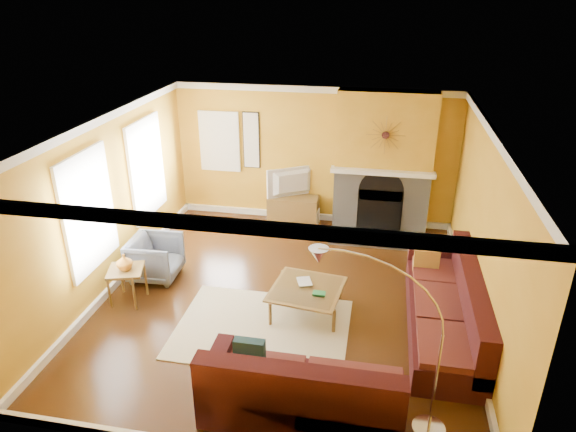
% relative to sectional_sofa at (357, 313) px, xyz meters
% --- Properties ---
extents(floor, '(5.50, 6.00, 0.02)m').
position_rel_sectional_sofa_xyz_m(floor, '(-1.14, 0.84, -0.46)').
color(floor, '#4E2B10').
rests_on(floor, ground).
extents(ceiling, '(5.50, 6.00, 0.02)m').
position_rel_sectional_sofa_xyz_m(ceiling, '(-1.14, 0.84, 2.26)').
color(ceiling, white).
rests_on(ceiling, ground).
extents(wall_back, '(5.50, 0.02, 2.70)m').
position_rel_sectional_sofa_xyz_m(wall_back, '(-1.14, 3.85, 0.90)').
color(wall_back, gold).
rests_on(wall_back, ground).
extents(wall_front, '(5.50, 0.02, 2.70)m').
position_rel_sectional_sofa_xyz_m(wall_front, '(-1.14, -2.17, 0.90)').
color(wall_front, gold).
rests_on(wall_front, ground).
extents(wall_left, '(0.02, 6.00, 2.70)m').
position_rel_sectional_sofa_xyz_m(wall_left, '(-3.90, 0.84, 0.90)').
color(wall_left, gold).
rests_on(wall_left, ground).
extents(wall_right, '(0.02, 6.00, 2.70)m').
position_rel_sectional_sofa_xyz_m(wall_right, '(1.62, 0.84, 0.90)').
color(wall_right, gold).
rests_on(wall_right, ground).
extents(baseboard, '(5.50, 6.00, 0.12)m').
position_rel_sectional_sofa_xyz_m(baseboard, '(-1.14, 0.84, -0.39)').
color(baseboard, white).
rests_on(baseboard, floor).
extents(crown_molding, '(5.50, 6.00, 0.12)m').
position_rel_sectional_sofa_xyz_m(crown_molding, '(-1.14, 0.84, 2.19)').
color(crown_molding, white).
rests_on(crown_molding, ceiling).
extents(window_left_near, '(0.06, 1.22, 1.72)m').
position_rel_sectional_sofa_xyz_m(window_left_near, '(-3.86, 2.14, 1.05)').
color(window_left_near, white).
rests_on(window_left_near, wall_left).
extents(window_left_far, '(0.06, 1.22, 1.72)m').
position_rel_sectional_sofa_xyz_m(window_left_far, '(-3.86, 0.24, 1.05)').
color(window_left_far, white).
rests_on(window_left_far, wall_left).
extents(window_back, '(0.82, 0.06, 1.22)m').
position_rel_sectional_sofa_xyz_m(window_back, '(-3.04, 3.80, 1.10)').
color(window_back, white).
rests_on(window_back, wall_back).
extents(wall_art, '(0.34, 0.04, 1.14)m').
position_rel_sectional_sofa_xyz_m(wall_art, '(-2.39, 3.81, 1.15)').
color(wall_art, white).
rests_on(wall_art, wall_back).
extents(fireplace, '(1.80, 0.40, 2.70)m').
position_rel_sectional_sofa_xyz_m(fireplace, '(0.21, 3.64, 0.90)').
color(fireplace, gray).
rests_on(fireplace, floor).
extents(mantel, '(1.92, 0.22, 0.08)m').
position_rel_sectional_sofa_xyz_m(mantel, '(0.21, 3.40, 0.80)').
color(mantel, white).
rests_on(mantel, fireplace).
extents(hearth, '(1.80, 0.70, 0.06)m').
position_rel_sectional_sofa_xyz_m(hearth, '(0.21, 3.09, -0.42)').
color(hearth, gray).
rests_on(hearth, floor).
extents(sunburst, '(0.70, 0.04, 0.70)m').
position_rel_sectional_sofa_xyz_m(sunburst, '(0.21, 3.41, 1.50)').
color(sunburst, olive).
rests_on(sunburst, fireplace).
extents(rug, '(2.40, 1.80, 0.02)m').
position_rel_sectional_sofa_xyz_m(rug, '(-1.31, 0.01, -0.44)').
color(rug, beige).
rests_on(rug, floor).
extents(sectional_sofa, '(3.21, 3.73, 0.90)m').
position_rel_sectional_sofa_xyz_m(sectional_sofa, '(0.00, 0.00, 0.00)').
color(sectional_sofa, '#3D1316').
rests_on(sectional_sofa, floor).
extents(coffee_table, '(1.12, 1.12, 0.40)m').
position_rel_sectional_sofa_xyz_m(coffee_table, '(-0.76, 0.56, -0.25)').
color(coffee_table, white).
rests_on(coffee_table, floor).
extents(media_console, '(1.00, 0.45, 0.55)m').
position_rel_sectional_sofa_xyz_m(media_console, '(-1.50, 3.57, -0.17)').
color(media_console, brown).
rests_on(media_console, floor).
extents(tv, '(0.94, 0.65, 0.59)m').
position_rel_sectional_sofa_xyz_m(tv, '(-1.50, 3.57, 0.39)').
color(tv, black).
rests_on(tv, media_console).
extents(subwoofer, '(0.30, 0.30, 0.30)m').
position_rel_sectional_sofa_xyz_m(subwoofer, '(-1.13, 3.55, -0.30)').
color(subwoofer, white).
rests_on(subwoofer, floor).
extents(armchair, '(0.81, 0.79, 0.71)m').
position_rel_sectional_sofa_xyz_m(armchair, '(-3.34, 1.06, -0.10)').
color(armchair, slate).
rests_on(armchair, floor).
extents(side_table, '(0.62, 0.62, 0.55)m').
position_rel_sectional_sofa_xyz_m(side_table, '(-3.47, 0.33, -0.17)').
color(side_table, brown).
rests_on(side_table, floor).
extents(vase, '(0.30, 0.30, 0.25)m').
position_rel_sectional_sofa_xyz_m(vase, '(-3.47, 0.33, 0.22)').
color(vase, orange).
rests_on(vase, side_table).
extents(book, '(0.28, 0.32, 0.03)m').
position_rel_sectional_sofa_xyz_m(book, '(-0.91, 0.66, -0.04)').
color(book, white).
rests_on(book, coffee_table).
extents(arc_lamp, '(1.35, 0.36, 2.12)m').
position_rel_sectional_sofa_xyz_m(arc_lamp, '(0.31, -1.43, 0.61)').
color(arc_lamp, silver).
rests_on(arc_lamp, floor).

